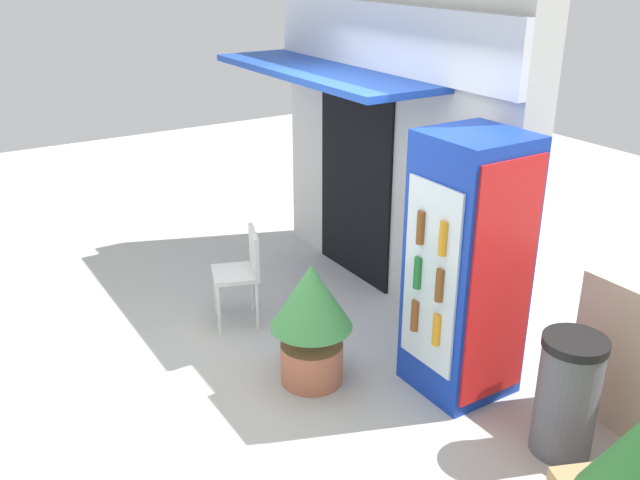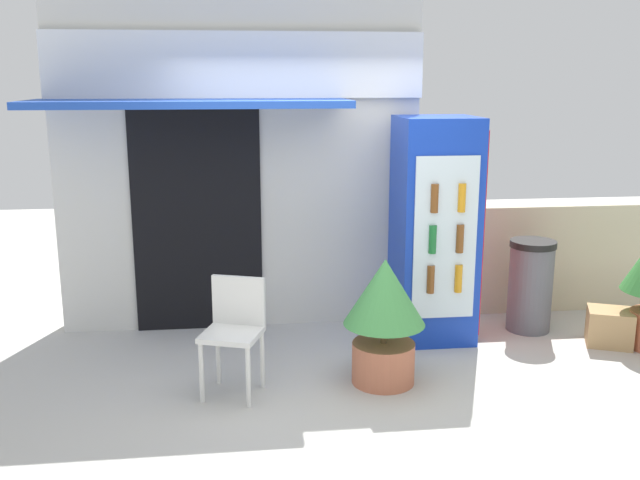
% 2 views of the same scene
% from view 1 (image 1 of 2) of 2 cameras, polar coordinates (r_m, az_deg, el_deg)
% --- Properties ---
extents(ground, '(16.00, 16.00, 0.00)m').
position_cam_1_polar(ground, '(5.88, -3.40, -9.57)').
color(ground, beige).
extents(storefront_building, '(3.37, 1.17, 3.05)m').
position_cam_1_polar(storefront_building, '(6.62, 5.86, 8.86)').
color(storefront_building, silver).
rests_on(storefront_building, ground).
extents(drink_cooler, '(0.70, 0.73, 1.99)m').
position_cam_1_polar(drink_cooler, '(5.19, 11.87, -2.22)').
color(drink_cooler, '#1438B2').
rests_on(drink_cooler, ground).
extents(plastic_chair, '(0.52, 0.51, 0.87)m').
position_cam_1_polar(plastic_chair, '(6.23, -6.29, -2.31)').
color(plastic_chair, silver).
rests_on(plastic_chair, ground).
extents(potted_plant_near_shop, '(0.63, 0.63, 0.99)m').
position_cam_1_polar(potted_plant_near_shop, '(5.31, -0.70, -6.12)').
color(potted_plant_near_shop, '#BC6B4C').
rests_on(potted_plant_near_shop, ground).
extents(trash_bin, '(0.42, 0.42, 0.86)m').
position_cam_1_polar(trash_bin, '(4.96, 19.48, -11.85)').
color(trash_bin, '#595960').
rests_on(trash_bin, ground).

